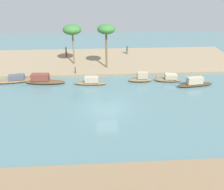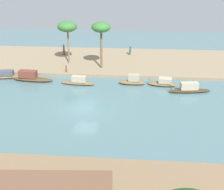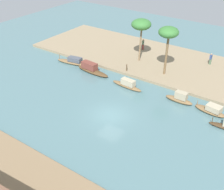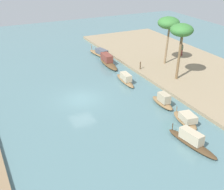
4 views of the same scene
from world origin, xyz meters
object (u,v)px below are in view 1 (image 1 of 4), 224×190
palm_tree_left_far (72,30)px  sampan_open_hull (169,78)px  sampan_midstream (15,80)px  sampan_with_red_awning (141,78)px  mooring_post (75,70)px  sampan_foreground (43,80)px  palm_tree_left_near (106,30)px  person_on_near_bank (66,52)px  sampan_near_left_bank (195,83)px  sampan_downstream_large (91,82)px  person_by_mooring (127,50)px

palm_tree_left_far → sampan_open_hull: bearing=152.1°
sampan_midstream → sampan_with_red_awning: bearing=167.4°
sampan_with_red_awning → mooring_post: size_ratio=3.51×
sampan_foreground → sampan_with_red_awning: size_ratio=1.61×
mooring_post → palm_tree_left_near: size_ratio=0.15×
mooring_post → palm_tree_left_far: size_ratio=0.16×
palm_tree_left_near → person_on_near_bank: bearing=-40.3°
sampan_near_left_bank → person_on_near_bank: size_ratio=2.97×
sampan_foreground → sampan_near_left_bank: sampan_foreground is taller
sampan_midstream → sampan_downstream_large: (-10.32, 1.43, 0.05)m
sampan_downstream_large → mooring_post: size_ratio=4.65×
person_by_mooring → sampan_near_left_bank: bearing=31.0°
sampan_downstream_large → person_on_near_bank: (4.44, -11.39, 0.69)m
sampan_midstream → mooring_post: size_ratio=5.55×
sampan_with_red_awning → palm_tree_left_far: (9.59, -6.98, 5.16)m
sampan_with_red_awning → sampan_open_hull: (-3.79, 0.11, -0.08)m
mooring_post → palm_tree_left_far: bearing=-83.7°
sampan_downstream_large → person_on_near_bank: person_on_near_bank is taller
sampan_with_red_awning → person_on_near_bank: size_ratio=1.94×
sampan_downstream_large → palm_tree_left_near: palm_tree_left_near is taller
sampan_near_left_bank → person_by_mooring: bearing=-69.0°
sampan_midstream → sampan_downstream_large: sampan_downstream_large is taller
sampan_midstream → sampan_with_red_awning: sampan_with_red_awning is taller
sampan_near_left_bank → sampan_with_red_awning: size_ratio=1.53×
sampan_near_left_bank → person_by_mooring: size_ratio=3.10×
sampan_near_left_bank → palm_tree_left_near: palm_tree_left_near is taller
sampan_downstream_large → mooring_post: 4.06m
sampan_open_hull → person_by_mooring: person_by_mooring is taller
sampan_midstream → person_by_mooring: person_by_mooring is taller
sampan_open_hull → palm_tree_left_near: size_ratio=0.57×
sampan_with_red_awning → sampan_open_hull: bearing=179.6°
sampan_open_hull → person_by_mooring: bearing=-61.4°
sampan_with_red_awning → mooring_post: (9.12, -2.76, 0.34)m
sampan_foreground → mooring_post: bearing=-143.3°
sampan_near_left_bank → palm_tree_left_near: size_ratio=0.79×
person_on_near_bank → palm_tree_left_near: bearing=51.6°
sampan_foreground → mooring_post: size_ratio=5.66×
sampan_with_red_awning → sampan_downstream_large: sampan_with_red_awning is taller
sampan_foreground → sampan_with_red_awning: 13.18m
sampan_with_red_awning → sampan_downstream_large: 6.87m
person_by_mooring → sampan_midstream: bearing=-54.9°
palm_tree_left_near → sampan_midstream: bearing=18.5°
sampan_foreground → palm_tree_left_near: palm_tree_left_near is taller
palm_tree_left_near → person_by_mooring: bearing=-121.4°
sampan_near_left_bank → mooring_post: size_ratio=5.36×
sampan_near_left_bank → palm_tree_left_near: (11.27, -6.98, 5.51)m
sampan_foreground → palm_tree_left_near: bearing=-146.5°
sampan_foreground → sampan_downstream_large: bearing=177.4°
sampan_downstream_large → sampan_open_hull: sampan_downstream_large is taller
sampan_near_left_bank → sampan_with_red_awning: sampan_with_red_awning is taller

